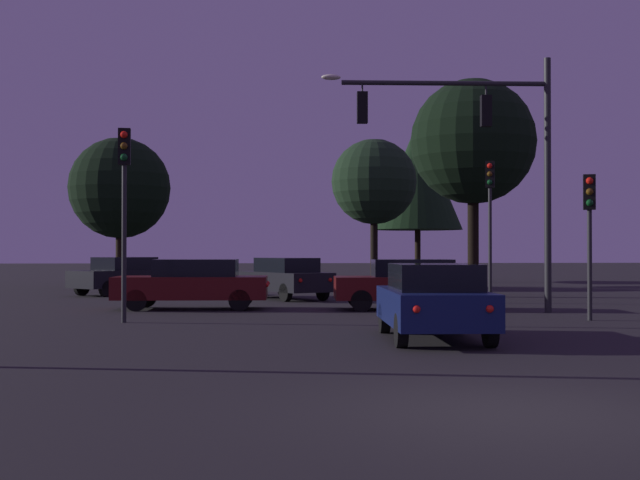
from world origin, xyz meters
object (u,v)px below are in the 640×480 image
object	(u,v)px
car_far_lane	(123,275)
tree_left_far	(120,188)
traffic_signal_mast_arm	(485,140)
traffic_light_corner_right	(589,216)
traffic_light_median	(490,203)
car_nearside_lane	(433,300)
car_crossing_left	(408,283)
tree_behind_sign	(374,182)
traffic_light_corner_left	(124,186)
car_parked_lot	(285,277)
tree_right_cluster	(473,142)
car_crossing_right	(193,283)
tree_center_horizon	(418,176)

from	to	relation	value
car_far_lane	tree_left_far	world-z (taller)	tree_left_far
traffic_signal_mast_arm	traffic_light_corner_right	xyz separation A→B (m)	(1.93, -2.81, -2.31)
traffic_light_corner_right	traffic_light_median	size ratio (longest dim) A/B	0.77
car_nearside_lane	car_far_lane	distance (m)	19.72
car_crossing_left	tree_behind_sign	xyz separation A→B (m)	(1.36, 16.50, 4.43)
tree_behind_sign	tree_left_far	distance (m)	12.57
traffic_light_corner_left	tree_left_far	size ratio (longest dim) A/B	0.66
car_parked_lot	tree_right_cluster	distance (m)	8.99
car_crossing_right	tree_center_horizon	bearing A→B (deg)	62.32
car_far_lane	car_parked_lot	bearing A→B (deg)	-28.12
traffic_signal_mast_arm	traffic_light_median	xyz separation A→B (m)	(1.38, 4.25, -1.57)
traffic_signal_mast_arm	traffic_light_corner_left	distance (m)	10.27
car_parked_lot	traffic_light_corner_right	bearing A→B (deg)	-53.41
tree_left_far	car_parked_lot	bearing A→B (deg)	-53.93
tree_center_horizon	car_crossing_left	bearing A→B (deg)	-102.01
tree_behind_sign	tree_right_cluster	bearing A→B (deg)	-76.14
tree_left_far	traffic_light_median	bearing A→B (deg)	-42.82
traffic_signal_mast_arm	car_far_lane	xyz separation A→B (m)	(-11.91, 10.61, -4.18)
tree_right_cluster	car_crossing_right	bearing A→B (deg)	-150.09
tree_left_far	tree_center_horizon	world-z (taller)	tree_center_horizon
car_crossing_left	car_crossing_right	distance (m)	6.55
car_nearside_lane	car_crossing_right	xyz separation A→B (m)	(-5.44, 9.12, 0.00)
car_crossing_left	car_far_lane	bearing A→B (deg)	137.09
traffic_light_corner_left	traffic_light_median	distance (m)	13.09
car_crossing_right	car_parked_lot	distance (m)	5.89
traffic_light_corner_left	car_nearside_lane	world-z (taller)	traffic_light_corner_left
car_crossing_left	car_crossing_right	world-z (taller)	same
traffic_light_corner_left	tree_left_far	world-z (taller)	tree_left_far
car_crossing_right	traffic_signal_mast_arm	bearing A→B (deg)	-14.00
traffic_light_corner_right	tree_center_horizon	xyz separation A→B (m)	(0.80, 26.30, 3.41)
traffic_light_corner_left	car_far_lane	distance (m)	13.54
traffic_signal_mast_arm	traffic_light_corner_left	xyz separation A→B (m)	(-9.83, -2.51, -1.58)
car_crossing_left	tree_behind_sign	bearing A→B (deg)	85.27
car_far_lane	car_crossing_right	bearing A→B (deg)	-68.04
tree_behind_sign	tree_left_far	bearing A→B (deg)	-179.34
traffic_signal_mast_arm	tree_right_cluster	xyz separation A→B (m)	(1.82, 8.04, 1.01)
car_crossing_right	tree_left_far	world-z (taller)	tree_left_far
traffic_signal_mast_arm	traffic_light_corner_right	size ratio (longest dim) A/B	1.97
traffic_signal_mast_arm	tree_center_horizon	bearing A→B (deg)	83.36
traffic_signal_mast_arm	tree_behind_sign	bearing A→B (deg)	91.95
traffic_light_median	tree_left_far	distance (m)	19.89
traffic_signal_mast_arm	tree_behind_sign	xyz separation A→B (m)	(-0.61, 17.87, 0.26)
traffic_light_corner_left	car_crossing_left	xyz separation A→B (m)	(7.86, 3.89, -2.59)
traffic_light_corner_right	tree_left_far	world-z (taller)	tree_left_far
car_parked_lot	tree_right_cluster	world-z (taller)	tree_right_cluster
car_nearside_lane	car_crossing_left	bearing A→B (deg)	82.72
car_nearside_lane	tree_center_horizon	size ratio (longest dim) A/B	0.47
traffic_light_corner_left	traffic_light_corner_right	world-z (taller)	traffic_light_corner_left
traffic_light_corner_left	car_crossing_right	distance (m)	5.47
car_parked_lot	tree_left_far	world-z (taller)	tree_left_far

